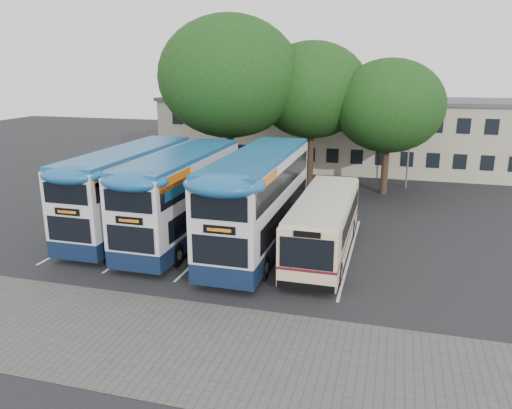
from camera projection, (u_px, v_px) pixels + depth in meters
The scene contains 12 objects.
ground at pixel (261, 288), 20.97m from camera, with size 120.00×120.00×0.00m, color black.
paving_strip at pixel (166, 342), 16.86m from camera, with size 40.00×6.00×0.01m, color #595654.
bay_lines at pixel (218, 240), 26.58m from camera, with size 14.12×11.00×0.01m.
depot_building at pixel (339, 132), 45.14m from camera, with size 32.40×8.40×6.20m.
lamp_post at pixel (411, 121), 36.55m from camera, with size 0.25×1.05×9.06m.
tree_left at pixel (229, 77), 35.50m from camera, with size 10.17×10.17×12.55m.
tree_mid at pixel (312, 90), 36.57m from camera, with size 8.27×8.27×10.78m.
tree_right at pixel (389, 106), 34.67m from camera, with size 7.65×7.65×9.55m.
bus_dd_left at pixel (130, 187), 27.57m from camera, with size 2.69×11.09×4.62m.
bus_dd_mid at pixel (183, 192), 26.31m from camera, with size 2.69×11.11×4.63m.
bus_dd_right at pixel (259, 196), 24.95m from camera, with size 2.83×11.68×4.87m.
bus_single at pixel (324, 222), 24.31m from camera, with size 2.51×9.86×2.94m.
Camera 1 is at (5.00, -18.59, 9.02)m, focal length 35.00 mm.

